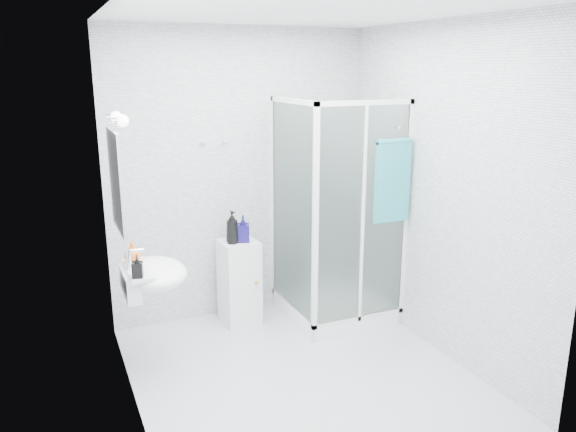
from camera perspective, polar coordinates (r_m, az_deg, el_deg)
name	(u,v)px	position (r m, az deg, el deg)	size (l,w,h in m)	color
room	(302,208)	(3.92, 1.39, 0.84)	(2.40, 2.60, 2.60)	silver
shower_enclosure	(332,273)	(5.12, 4.50, -5.80)	(0.90, 0.95, 2.00)	white
wall_basin	(152,275)	(4.20, -13.68, -5.81)	(0.46, 0.56, 0.35)	white
mirror	(116,182)	(3.98, -17.11, 3.37)	(0.02, 0.60, 0.70)	white
vanity_lights	(118,119)	(3.93, -16.86, 9.44)	(0.10, 0.40, 0.08)	silver
wall_hooks	(214,143)	(4.93, -7.51, 7.41)	(0.23, 0.06, 0.03)	silver
storage_cabinet	(240,282)	(5.09, -4.95, -6.69)	(0.34, 0.35, 0.77)	white
hand_towel	(393,179)	(4.70, 10.57, 3.74)	(0.33, 0.05, 0.69)	teal
shampoo_bottle_a	(232,227)	(4.87, -5.69, -1.14)	(0.11, 0.11, 0.29)	black
shampoo_bottle_b	(243,229)	(4.92, -4.58, -1.29)	(0.11, 0.11, 0.24)	#140D4F
soap_dispenser_orange	(132,252)	(4.26, -15.54, -3.58)	(0.12, 0.12, 0.16)	orange
soap_dispenser_black	(137,266)	(3.96, -15.06, -4.96)	(0.07, 0.07, 0.16)	black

